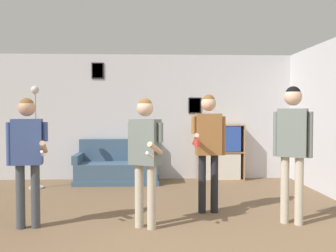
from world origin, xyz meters
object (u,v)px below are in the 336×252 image
couch (117,168)px  person_spectator_near_bookshelf (293,139)px  person_player_foreground_center (145,149)px  floor_lamp (36,131)px  bookshelf (221,152)px  person_watcher_holding_cup (208,140)px  person_player_foreground_left (27,149)px

couch → person_spectator_near_bookshelf: bearing=-49.4°
person_player_foreground_center → person_spectator_near_bookshelf: person_spectator_near_bookshelf is taller
couch → floor_lamp: (-1.50, -0.53, 0.81)m
bookshelf → person_spectator_near_bookshelf: person_spectator_near_bookshelf is taller
person_player_foreground_center → person_watcher_holding_cup: size_ratio=0.95×
bookshelf → person_watcher_holding_cup: person_watcher_holding_cup is taller
couch → person_player_foreground_left: bearing=-105.6°
person_player_foreground_left → person_watcher_holding_cup: size_ratio=0.96×
floor_lamp → person_player_foreground_center: bearing=-49.9°
floor_lamp → person_watcher_holding_cup: (3.03, -1.85, -0.04)m
couch → person_spectator_near_bookshelf: person_spectator_near_bookshelf is taller
floor_lamp → couch: bearing=19.6°
person_player_foreground_left → person_player_foreground_center: bearing=-2.3°
person_player_foreground_center → person_spectator_near_bookshelf: size_ratio=0.91×
couch → person_player_foreground_center: person_player_foreground_center is taller
couch → person_watcher_holding_cup: size_ratio=1.00×
person_watcher_holding_cup → person_spectator_near_bookshelf: bearing=-30.0°
person_player_foreground_center → bookshelf: bearing=64.5°
floor_lamp → person_watcher_holding_cup: size_ratio=1.14×
floor_lamp → person_watcher_holding_cup: bearing=-31.4°
person_player_foreground_left → person_spectator_near_bookshelf: size_ratio=0.91×
person_player_foreground_left → person_watcher_holding_cup: (2.37, 0.63, 0.06)m
person_player_foreground_center → person_spectator_near_bookshelf: bearing=3.0°
person_watcher_holding_cup → person_spectator_near_bookshelf: 1.17m
floor_lamp → person_spectator_near_bookshelf: 4.72m
couch → person_spectator_near_bookshelf: size_ratio=0.95×
bookshelf → person_watcher_holding_cup: (-0.66, -2.58, 0.47)m
floor_lamp → person_player_foreground_center: size_ratio=1.20×
bookshelf → person_watcher_holding_cup: 2.70m
person_watcher_holding_cup → person_spectator_near_bookshelf: person_spectator_near_bookshelf is taller
floor_lamp → person_watcher_holding_cup: 3.55m
person_player_foreground_left → couch: bearing=74.4°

